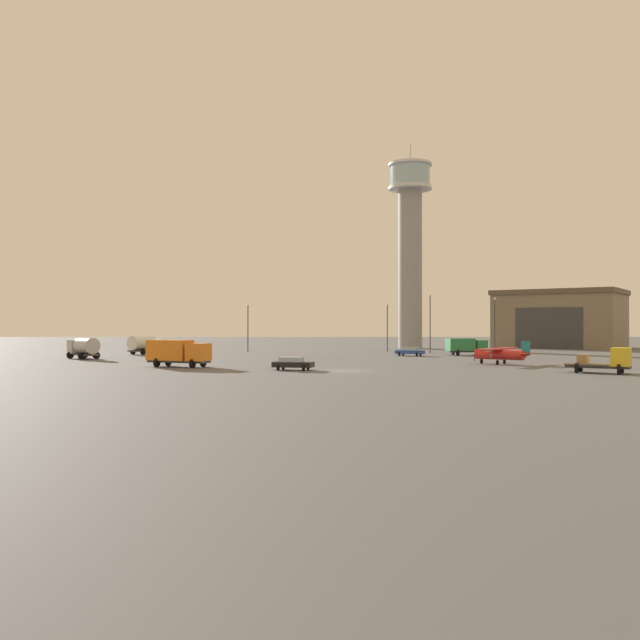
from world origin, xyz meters
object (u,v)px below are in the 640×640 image
(light_post_east, at_px, (495,320))
(airplane_red, at_px, (500,353))
(truck_fuel_tanker_silver, at_px, (84,347))
(truck_fuel_tanker_white, at_px, (146,344))
(light_post_centre, at_px, (430,318))
(car_blue, at_px, (410,351))
(truck_box_orange, at_px, (178,352))
(car_black, at_px, (293,363))
(light_post_west, at_px, (387,323))
(traffic_cone_near_right, at_px, (190,361))
(traffic_cone_near_left, at_px, (301,360))
(truck_box_green, at_px, (466,346))
(light_post_north, at_px, (248,323))
(truck_flatbed_yellow, at_px, (608,361))
(control_tower, at_px, (410,239))

(light_post_east, bearing_deg, airplane_red, -104.78)
(truck_fuel_tanker_silver, relative_size, truck_fuel_tanker_white, 0.81)
(light_post_centre, bearing_deg, car_blue, -114.40)
(truck_box_orange, height_order, car_black, truck_box_orange)
(light_post_west, xyz_separation_m, traffic_cone_near_right, (-28.67, -37.58, -4.78))
(airplane_red, relative_size, traffic_cone_near_left, 12.28)
(light_post_east, distance_m, light_post_centre, 13.82)
(truck_box_green, bearing_deg, truck_box_orange, -152.56)
(light_post_east, height_order, light_post_centre, light_post_centre)
(airplane_red, xyz_separation_m, light_post_north, (-33.55, 36.88, 3.68))
(truck_flatbed_yellow, height_order, light_post_centre, light_post_centre)
(truck_fuel_tanker_white, distance_m, light_post_centre, 47.31)
(truck_box_orange, xyz_separation_m, car_black, (13.04, -5.55, -0.96))
(airplane_red, relative_size, light_post_centre, 0.83)
(truck_fuel_tanker_white, relative_size, car_black, 1.55)
(light_post_centre, bearing_deg, airplane_red, -85.96)
(airplane_red, height_order, car_black, airplane_red)
(car_black, bearing_deg, airplane_red, 37.05)
(control_tower, relative_size, truck_box_orange, 5.56)
(control_tower, height_order, truck_fuel_tanker_white, control_tower)
(car_black, relative_size, light_post_west, 0.52)
(truck_box_green, distance_m, traffic_cone_near_right, 44.30)
(truck_fuel_tanker_silver, bearing_deg, light_post_centre, -113.20)
(truck_fuel_tanker_white, bearing_deg, airplane_red, -91.24)
(truck_fuel_tanker_white, relative_size, light_post_west, 0.81)
(light_post_east, bearing_deg, truck_fuel_tanker_silver, -158.77)
(traffic_cone_near_right, bearing_deg, light_post_centre, 40.78)
(truck_fuel_tanker_silver, xyz_separation_m, car_blue, (46.74, 8.22, -0.92))
(truck_box_green, relative_size, traffic_cone_near_left, 9.46)
(light_post_east, xyz_separation_m, light_post_north, (-43.81, -1.99, -0.67))
(truck_flatbed_yellow, distance_m, light_post_north, 65.35)
(truck_fuel_tanker_white, xyz_separation_m, car_blue, (41.86, -6.74, -0.92))
(airplane_red, height_order, light_post_north, light_post_north)
(light_post_north, height_order, light_post_centre, light_post_centre)
(light_post_west, height_order, light_post_north, light_post_west)
(truck_flatbed_yellow, relative_size, truck_fuel_tanker_white, 0.88)
(truck_fuel_tanker_white, bearing_deg, light_post_east, -51.32)
(light_post_centre, bearing_deg, truck_box_green, -67.15)
(car_blue, height_order, light_post_north, light_post_north)
(truck_box_green, bearing_deg, light_post_centre, 104.47)
(traffic_cone_near_right, bearing_deg, light_post_east, 36.98)
(truck_fuel_tanker_silver, bearing_deg, car_black, -172.21)
(traffic_cone_near_left, bearing_deg, truck_flatbed_yellow, -31.90)
(truck_box_orange, height_order, light_post_centre, light_post_centre)
(truck_fuel_tanker_white, height_order, light_post_east, light_post_east)
(truck_flatbed_yellow, bearing_deg, truck_box_orange, -161.29)
(light_post_west, bearing_deg, control_tower, 67.49)
(truck_flatbed_yellow, distance_m, car_blue, 39.34)
(truck_box_orange, relative_size, light_post_east, 0.78)
(light_post_centre, xyz_separation_m, traffic_cone_near_left, (-21.49, -29.33, -5.51))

